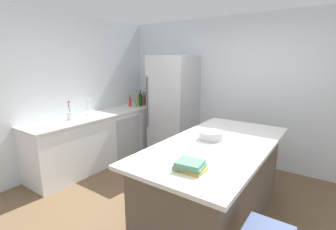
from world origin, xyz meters
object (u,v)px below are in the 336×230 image
object	(u,v)px
flower_vase	(70,114)
vinegar_bottle	(143,100)
hot_sauce_bottle	(130,102)
wine_bottle	(141,99)
olive_oil_bottle	(137,100)
refrigerator	(174,106)
kitchen_island	(216,180)
soda_bottle	(146,97)
mixing_bowl	(211,135)
syrup_bottle	(145,99)
sink_faucet	(88,107)
cookbook_stack	(190,166)

from	to	relation	value
flower_vase	vinegar_bottle	size ratio (longest dim) A/B	1.13
hot_sauce_bottle	wine_bottle	bearing A→B (deg)	58.34
olive_oil_bottle	refrigerator	bearing A→B (deg)	15.34
kitchen_island	vinegar_bottle	world-z (taller)	vinegar_bottle
refrigerator	flower_vase	bearing A→B (deg)	-118.08
soda_bottle	hot_sauce_bottle	bearing A→B (deg)	-92.37
wine_bottle	mixing_bowl	size ratio (longest dim) A/B	1.21
hot_sauce_bottle	syrup_bottle	bearing A→B (deg)	75.82
kitchen_island	syrup_bottle	world-z (taller)	syrup_bottle
olive_oil_bottle	soda_bottle	bearing A→B (deg)	102.77
kitchen_island	refrigerator	bearing A→B (deg)	137.10
soda_bottle	sink_faucet	bearing A→B (deg)	-91.74
refrigerator	hot_sauce_bottle	xyz separation A→B (m)	(-0.87, -0.31, 0.03)
sink_faucet	wine_bottle	bearing A→B (deg)	83.10
soda_bottle	mixing_bowl	world-z (taller)	soda_bottle
kitchen_island	wine_bottle	size ratio (longest dim) A/B	6.59
syrup_bottle	wine_bottle	world-z (taller)	wine_bottle
cookbook_stack	vinegar_bottle	bearing A→B (deg)	137.44
vinegar_bottle	hot_sauce_bottle	world-z (taller)	vinegar_bottle
wine_bottle	soda_bottle	bearing A→B (deg)	109.70
olive_oil_bottle	hot_sauce_bottle	bearing A→B (deg)	-137.51
flower_vase	refrigerator	bearing A→B (deg)	61.92
vinegar_bottle	cookbook_stack	bearing A→B (deg)	-42.56
sink_faucet	cookbook_stack	xyz separation A→B (m)	(2.54, -0.91, -0.09)
refrigerator	hot_sauce_bottle	distance (m)	0.93
kitchen_island	soda_bottle	size ratio (longest dim) A/B	6.43
hot_sauce_bottle	cookbook_stack	distance (m)	3.17
kitchen_island	wine_bottle	distance (m)	2.72
soda_bottle	vinegar_bottle	world-z (taller)	soda_bottle
soda_bottle	refrigerator	bearing A→B (deg)	-11.01
kitchen_island	olive_oil_bottle	size ratio (longest dim) A/B	6.98
flower_vase	syrup_bottle	size ratio (longest dim) A/B	1.16
syrup_bottle	cookbook_stack	world-z (taller)	syrup_bottle
hot_sauce_bottle	cookbook_stack	xyz separation A→B (m)	(2.52, -1.92, -0.02)
refrigerator	wine_bottle	distance (m)	0.77
mixing_bowl	wine_bottle	bearing A→B (deg)	150.13
kitchen_island	syrup_bottle	size ratio (longest dim) A/B	8.29
sink_faucet	soda_bottle	distance (m)	1.48
sink_faucet	flower_vase	distance (m)	0.37
soda_bottle	wine_bottle	size ratio (longest dim) A/B	1.03
sink_faucet	syrup_bottle	world-z (taller)	sink_faucet
refrigerator	kitchen_island	bearing A→B (deg)	-42.90
olive_oil_bottle	hot_sauce_bottle	size ratio (longest dim) A/B	1.36
soda_bottle	wine_bottle	world-z (taller)	soda_bottle
flower_vase	vinegar_bottle	world-z (taller)	flower_vase
flower_vase	cookbook_stack	size ratio (longest dim) A/B	1.17
kitchen_island	hot_sauce_bottle	distance (m)	2.73
sink_faucet	flower_vase	size ratio (longest dim) A/B	0.97
syrup_bottle	mixing_bowl	world-z (taller)	syrup_bottle
syrup_bottle	cookbook_stack	bearing A→B (deg)	-43.46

